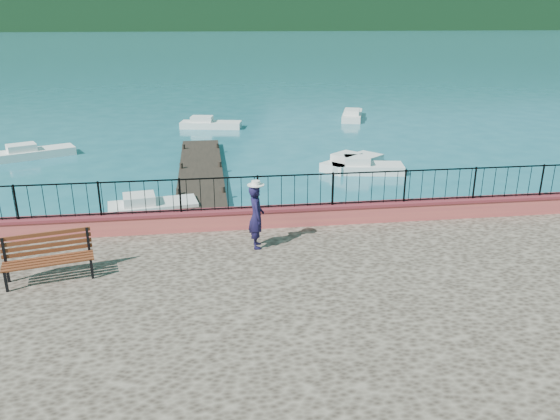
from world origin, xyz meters
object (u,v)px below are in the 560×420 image
object	(u,v)px
person	(256,217)
boat_5	(352,113)
boat_2	(353,159)
boat_0	(153,203)
boat_4	(211,122)
boat_3	(34,150)
boat_1	(367,164)
park_bench	(50,267)

from	to	relation	value
person	boat_5	distance (m)	26.93
person	boat_2	xyz separation A→B (m)	(5.92, 11.98, -1.66)
boat_0	boat_4	xyz separation A→B (m)	(2.48, 16.50, 0.00)
person	boat_3	bearing A→B (deg)	30.95
boat_3	boat_4	size ratio (longest dim) A/B	0.99
boat_2	boat_5	bearing A→B (deg)	35.99
boat_1	boat_4	distance (m)	14.07
person	boat_2	distance (m)	13.47
person	boat_5	size ratio (longest dim) A/B	0.40
boat_4	boat_5	bearing A→B (deg)	23.19
boat_2	boat_5	size ratio (longest dim) A/B	0.83
boat_3	boat_4	bearing A→B (deg)	10.77
boat_2	boat_5	distance (m)	13.64
boat_3	boat_5	size ratio (longest dim) A/B	0.91
boat_5	boat_3	bearing A→B (deg)	132.18
park_bench	boat_0	world-z (taller)	park_bench
boat_1	boat_2	world-z (taller)	same
boat_5	boat_2	bearing A→B (deg)	-177.39
person	park_bench	bearing A→B (deg)	102.98
boat_0	boat_3	world-z (taller)	same
person	boat_2	world-z (taller)	person
boat_3	boat_5	world-z (taller)	same
boat_4	boat_1	bearing A→B (deg)	-48.27
boat_1	boat_3	xyz separation A→B (m)	(-16.52, 5.32, 0.00)
boat_0	boat_2	size ratio (longest dim) A/B	0.90
person	boat_3	distance (m)	19.20
boat_5	boat_4	bearing A→B (deg)	119.61
boat_4	person	bearing A→B (deg)	-76.78
boat_0	boat_5	xyz separation A→B (m)	(12.75, 18.69, 0.00)
boat_3	boat_4	distance (m)	11.57
park_bench	boat_1	world-z (taller)	park_bench
park_bench	boat_2	xyz separation A→B (m)	(10.88, 13.24, -1.12)
person	boat_1	distance (m)	12.69
boat_0	boat_5	size ratio (longest dim) A/B	0.75
boat_1	boat_5	xyz separation A→B (m)	(3.11, 14.30, 0.00)
boat_4	boat_5	xyz separation A→B (m)	(10.26, 2.18, 0.00)
person	boat_0	world-z (taller)	person
person	boat_2	bearing A→B (deg)	-27.50
person	boat_5	xyz separation A→B (m)	(9.45, 25.16, -1.66)
person	boat_4	xyz separation A→B (m)	(-0.82, 22.98, -1.66)
park_bench	boat_3	xyz separation A→B (m)	(-5.22, 17.44, -1.12)
boat_2	boat_4	bearing A→B (deg)	82.46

